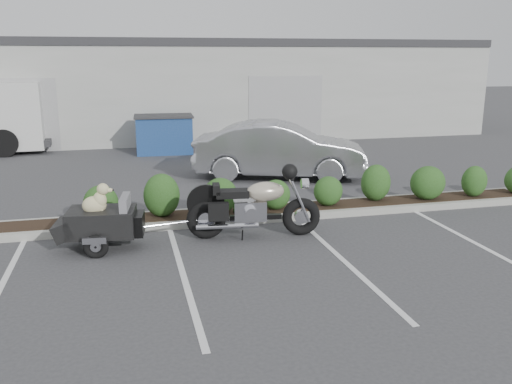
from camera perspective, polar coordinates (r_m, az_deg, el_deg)
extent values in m
plane|color=#38383A|center=(9.51, 0.98, -6.51)|extent=(90.00, 90.00, 0.00)
cube|color=#9E9E93|center=(11.76, 2.95, -2.07)|extent=(12.00, 1.00, 0.15)
cube|color=#9EA099|center=(25.74, -8.91, 10.97)|extent=(26.00, 10.00, 4.00)
torus|color=black|center=(10.22, -5.27, -2.94)|extent=(0.76, 0.28, 0.74)
torus|color=black|center=(10.42, 4.78, -2.59)|extent=(0.76, 0.28, 0.74)
cylinder|color=silver|center=(10.22, -5.27, -2.94)|extent=(0.32, 0.17, 0.31)
cylinder|color=silver|center=(10.42, 4.78, -2.59)|extent=(0.28, 0.14, 0.26)
cylinder|color=silver|center=(10.19, 4.52, -0.59)|extent=(0.48, 0.11, 0.98)
cylinder|color=silver|center=(10.40, 4.29, -0.28)|extent=(0.48, 0.11, 0.98)
cylinder|color=silver|center=(10.16, 3.47, 1.82)|extent=(0.13, 0.77, 0.04)
cylinder|color=silver|center=(10.26, 5.15, 0.90)|extent=(0.16, 0.21, 0.20)
sphere|color=black|center=(9.81, 3.57, 2.16)|extent=(0.32, 0.32, 0.29)
cube|color=silver|center=(10.22, -0.66, -1.90)|extent=(0.65, 0.45, 0.37)
cube|color=black|center=(10.28, -0.05, -2.65)|extent=(1.00, 0.23, 0.09)
ellipsoid|color=#BDB198|center=(10.17, 1.00, 0.06)|extent=(0.77, 0.50, 0.36)
cube|color=black|center=(10.11, -2.53, -0.16)|extent=(0.64, 0.40, 0.13)
cube|color=black|center=(10.07, -4.22, 0.34)|extent=(0.17, 0.34, 0.18)
cylinder|color=silver|center=(10.07, -3.03, -3.62)|extent=(1.16, 0.24, 0.10)
cylinder|color=silver|center=(10.45, -3.18, -2.96)|extent=(1.16, 0.24, 0.10)
cube|color=black|center=(9.86, -3.97, -2.08)|extent=(0.39, 0.20, 0.33)
cube|color=black|center=(9.99, -15.90, -3.05)|extent=(1.25, 0.93, 0.46)
cube|color=slate|center=(9.85, -13.61, -1.34)|extent=(0.22, 0.69, 0.33)
cube|color=slate|center=(9.95, -15.63, -2.41)|extent=(0.85, 0.77, 0.04)
cube|color=black|center=(10.13, -19.26, -3.53)|extent=(0.51, 0.84, 0.40)
cube|color=black|center=(9.92, -12.36, -3.28)|extent=(0.29, 0.57, 0.37)
torus|color=black|center=(9.66, -16.52, -5.55)|extent=(0.44, 0.17, 0.43)
torus|color=black|center=(10.52, -15.71, -3.86)|extent=(0.44, 0.17, 0.43)
cube|color=silver|center=(9.56, -16.63, -4.91)|extent=(0.40, 0.14, 0.11)
cube|color=silver|center=(10.53, -15.71, -3.09)|extent=(0.40, 0.14, 0.11)
cylinder|color=black|center=(10.09, -16.10, -4.67)|extent=(0.17, 0.99, 0.04)
cylinder|color=silver|center=(9.92, -10.81, -3.66)|extent=(0.66, 0.12, 0.04)
ellipsoid|color=#CFC48B|center=(9.91, -16.66, -1.35)|extent=(0.44, 0.33, 0.33)
ellipsoid|color=#CFC48B|center=(9.87, -16.13, -0.84)|extent=(0.26, 0.25, 0.30)
sphere|color=#CFC48B|center=(9.81, -15.82, 0.29)|extent=(0.23, 0.23, 0.21)
ellipsoid|color=#CFC48B|center=(9.80, -15.24, 0.18)|extent=(0.16, 0.11, 0.08)
sphere|color=black|center=(9.79, -14.86, 0.19)|extent=(0.04, 0.04, 0.04)
ellipsoid|color=#CFC48B|center=(9.76, -16.14, 0.32)|extent=(0.06, 0.05, 0.11)
ellipsoid|color=#CFC48B|center=(9.87, -16.03, 0.49)|extent=(0.06, 0.05, 0.11)
cylinder|color=#CFC48B|center=(9.86, -15.91, -2.11)|extent=(0.05, 0.05, 0.13)
cylinder|color=#CFC48B|center=(9.98, -15.80, -1.90)|extent=(0.05, 0.05, 0.13)
imported|color=#A7A8AE|center=(15.22, 2.56, 4.42)|extent=(5.06, 3.13, 1.57)
cube|color=navy|center=(19.50, -9.64, 5.95)|extent=(1.98, 1.37, 1.28)
cube|color=#2D2D30|center=(19.41, -9.72, 7.88)|extent=(2.09, 1.48, 0.06)
cube|color=silver|center=(21.37, -24.25, 7.44)|extent=(2.21, 2.51, 2.31)
cube|color=black|center=(21.40, -24.16, 6.60)|extent=(0.18, 2.00, 1.05)
cylinder|color=black|center=(20.36, -25.00, 4.69)|extent=(0.96, 0.34, 0.95)
cylinder|color=black|center=(22.63, -24.20, 5.60)|extent=(0.96, 0.34, 0.95)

